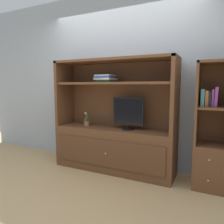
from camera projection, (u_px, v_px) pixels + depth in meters
ground_plane at (101, 179)px, 2.96m from camera, size 8.00×8.00×0.00m
painted_rear_wall at (123, 79)px, 3.46m from camera, size 6.00×0.10×2.80m
media_console at (114, 136)px, 3.26m from camera, size 1.85×0.51×1.68m
tv_monitor at (128, 113)px, 3.10m from camera, size 0.47×0.18×0.47m
potted_plant at (87, 123)px, 3.42m from camera, size 0.08×0.11×0.23m
magazine_stack at (106, 78)px, 3.20m from camera, size 0.29×0.29×0.11m
bookshelf_tall at (210, 145)px, 2.67m from camera, size 0.38×0.41×1.59m
upright_book_row at (209, 98)px, 2.61m from camera, size 0.19×0.16×0.24m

